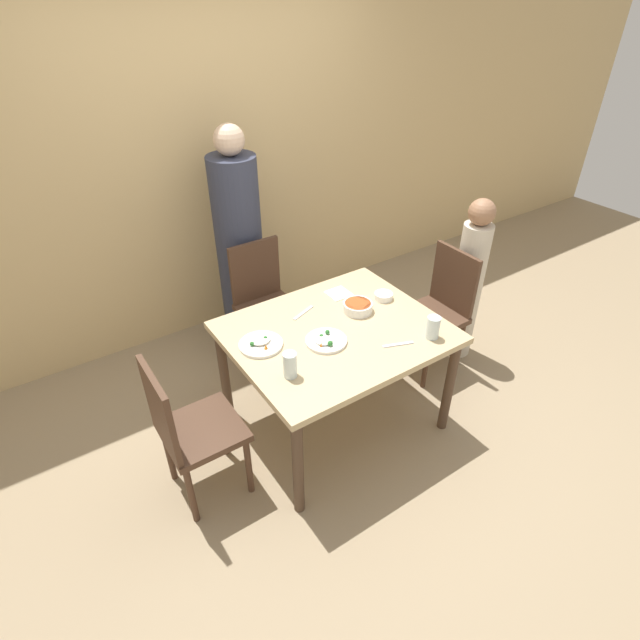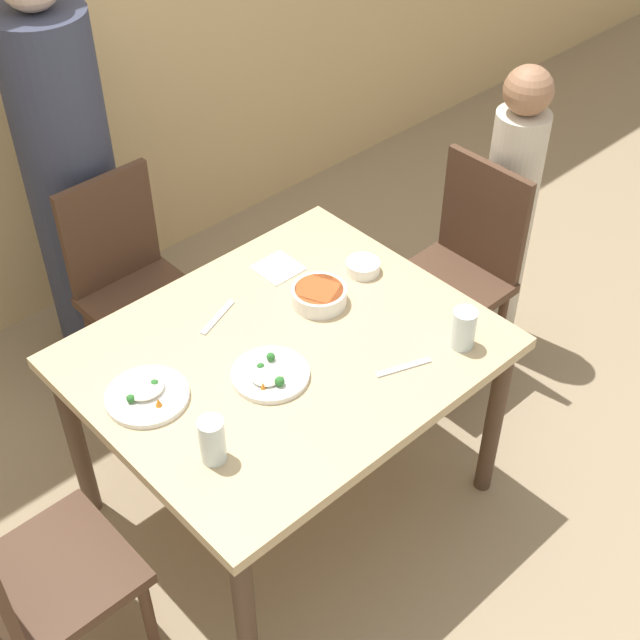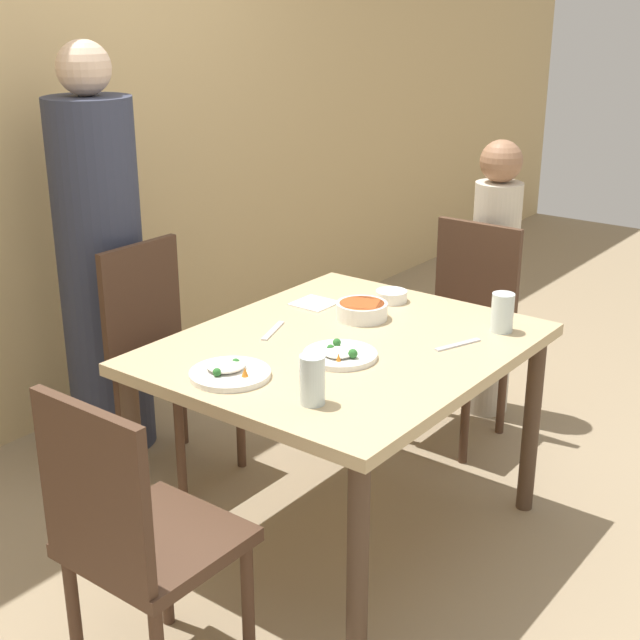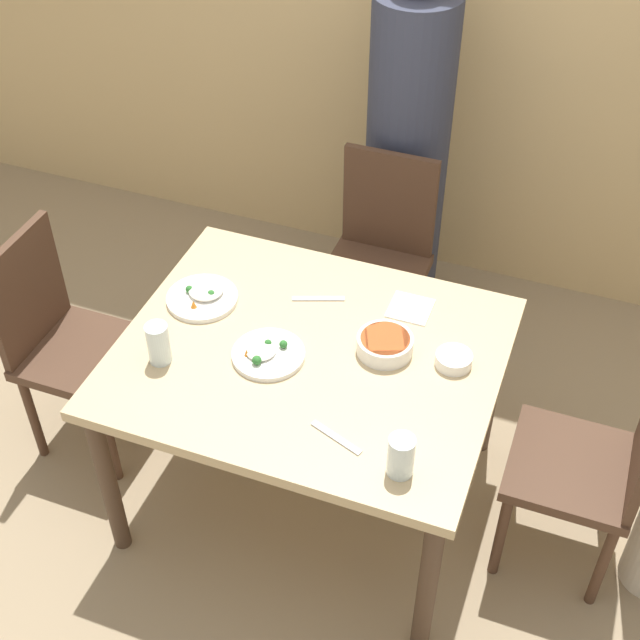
{
  "view_description": "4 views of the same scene",
  "coord_description": "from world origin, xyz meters",
  "px_view_note": "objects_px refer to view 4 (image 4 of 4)",
  "views": [
    {
      "loc": [
        -1.39,
        -1.89,
        2.41
      ],
      "look_at": [
        -0.06,
        0.07,
        0.78
      ],
      "focal_mm": 28.0,
      "sensor_mm": 36.0,
      "label": 1
    },
    {
      "loc": [
        -1.28,
        -1.54,
        2.59
      ],
      "look_at": [
        0.09,
        -0.07,
        0.83
      ],
      "focal_mm": 50.0,
      "sensor_mm": 36.0,
      "label": 2
    },
    {
      "loc": [
        -2.21,
        -1.58,
        1.8
      ],
      "look_at": [
        -0.09,
        0.03,
        0.83
      ],
      "focal_mm": 50.0,
      "sensor_mm": 36.0,
      "label": 3
    },
    {
      "loc": [
        0.75,
        -1.91,
        2.7
      ],
      "look_at": [
        0.01,
        0.07,
        0.81
      ],
      "focal_mm": 50.0,
      "sensor_mm": 36.0,
      "label": 4
    }
  ],
  "objects_px": {
    "chair_adult_spot": "(378,256)",
    "bowl_curry": "(385,344)",
    "chair_child_spot": "(597,462)",
    "person_adult": "(407,157)",
    "glass_water_tall": "(158,343)",
    "plate_rice_adult": "(267,354)"
  },
  "relations": [
    {
      "from": "person_adult",
      "to": "glass_water_tall",
      "type": "distance_m",
      "value": 1.44
    },
    {
      "from": "person_adult",
      "to": "plate_rice_adult",
      "type": "bearing_deg",
      "value": -94.21
    },
    {
      "from": "person_adult",
      "to": "bowl_curry",
      "type": "distance_m",
      "value": 1.12
    },
    {
      "from": "chair_child_spot",
      "to": "person_adult",
      "type": "xyz_separation_m",
      "value": [
        -0.97,
        1.11,
        0.27
      ]
    },
    {
      "from": "chair_child_spot",
      "to": "person_adult",
      "type": "bearing_deg",
      "value": -138.84
    },
    {
      "from": "bowl_curry",
      "to": "plate_rice_adult",
      "type": "height_order",
      "value": "bowl_curry"
    },
    {
      "from": "chair_adult_spot",
      "to": "glass_water_tall",
      "type": "bearing_deg",
      "value": -111.17
    },
    {
      "from": "chair_adult_spot",
      "to": "person_adult",
      "type": "bearing_deg",
      "value": 90.0
    },
    {
      "from": "glass_water_tall",
      "to": "person_adult",
      "type": "bearing_deg",
      "value": 73.74
    },
    {
      "from": "chair_adult_spot",
      "to": "bowl_curry",
      "type": "bearing_deg",
      "value": -71.63
    },
    {
      "from": "person_adult",
      "to": "plate_rice_adult",
      "type": "xyz_separation_m",
      "value": [
        -0.09,
        -1.25,
        -0.02
      ]
    },
    {
      "from": "chair_adult_spot",
      "to": "chair_child_spot",
      "type": "height_order",
      "value": "same"
    },
    {
      "from": "chair_child_spot",
      "to": "bowl_curry",
      "type": "distance_m",
      "value": 0.77
    },
    {
      "from": "bowl_curry",
      "to": "glass_water_tall",
      "type": "bearing_deg",
      "value": -156.36
    },
    {
      "from": "chair_adult_spot",
      "to": "chair_child_spot",
      "type": "xyz_separation_m",
      "value": [
        0.97,
        -0.77,
        0.0
      ]
    },
    {
      "from": "person_adult",
      "to": "bowl_curry",
      "type": "bearing_deg",
      "value": -77.13
    },
    {
      "from": "chair_child_spot",
      "to": "person_adult",
      "type": "relative_size",
      "value": 0.55
    },
    {
      "from": "glass_water_tall",
      "to": "plate_rice_adult",
      "type": "bearing_deg",
      "value": 22.87
    },
    {
      "from": "plate_rice_adult",
      "to": "chair_adult_spot",
      "type": "bearing_deg",
      "value": 84.22
    },
    {
      "from": "chair_adult_spot",
      "to": "plate_rice_adult",
      "type": "distance_m",
      "value": 0.94
    },
    {
      "from": "bowl_curry",
      "to": "plate_rice_adult",
      "type": "bearing_deg",
      "value": -155.67
    },
    {
      "from": "plate_rice_adult",
      "to": "bowl_curry",
      "type": "bearing_deg",
      "value": 24.33
    }
  ]
}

